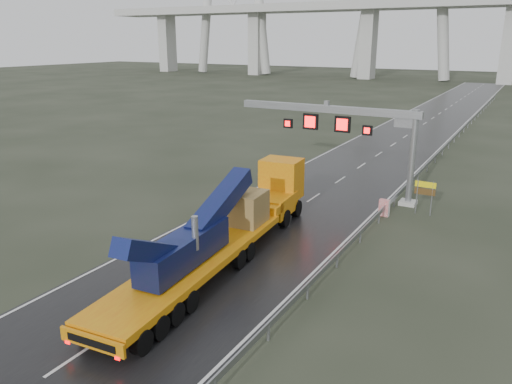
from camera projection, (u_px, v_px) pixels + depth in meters
The scene contains 7 objects.
ground at pixel (193, 279), 26.18m from camera, with size 400.00×400.00×0.00m, color #252B1E.
road at pixel (393, 145), 59.46m from camera, with size 11.00×200.00×0.02m, color black.
guardrail at pixel (430, 162), 48.07m from camera, with size 0.20×140.00×1.40m, color gray, non-canonical shape.
sign_gantry at pixel (351, 126), 38.52m from camera, with size 14.90×1.20×7.42m.
heavy_haul_truck at pixel (234, 220), 29.22m from camera, with size 4.61×20.65×4.81m.
exit_sign_pair at pixel (425, 191), 35.30m from camera, with size 1.45×0.09×2.48m.
striped_barrier at pixel (384, 208), 35.32m from camera, with size 0.71×0.38×1.20m, color red.
Camera 1 is at (14.56, -18.99, 12.02)m, focal length 35.00 mm.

